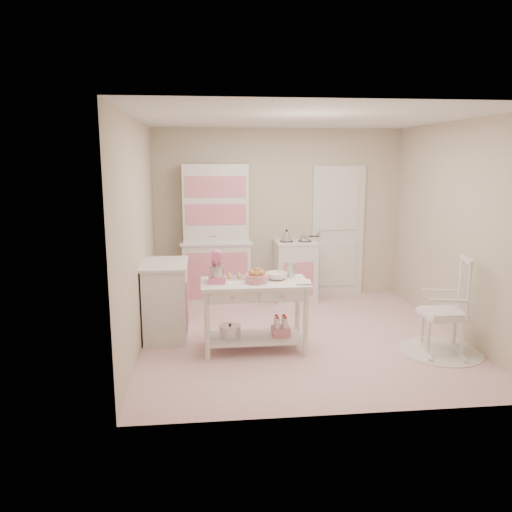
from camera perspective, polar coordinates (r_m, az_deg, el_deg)
The scene contains 14 objects.
room_shell at distance 5.86m, azimuth 5.39°, elevation 6.12°, with size 3.84×3.84×2.62m.
door at distance 7.96m, azimuth 9.34°, elevation 2.80°, with size 0.82×0.05×2.04m, color white.
hutch at distance 7.47m, azimuth -4.59°, elevation 2.52°, with size 1.06×0.50×2.08m, color white.
stove at distance 7.65m, azimuth 4.50°, elevation -1.69°, with size 0.62×0.57×0.92m, color white.
base_cabinet at distance 6.20m, azimuth -10.23°, elevation -4.92°, with size 0.54×0.84×0.92m, color white.
lace_rug at distance 6.12m, azimuth 20.34°, elevation -10.17°, with size 0.92×0.92×0.01m, color white.
rocking_chair at distance 5.95m, azimuth 20.69°, elevation -5.27°, with size 0.48×0.72×1.10m, color white.
work_table at distance 5.69m, azimuth -0.16°, elevation -6.85°, with size 1.20×0.60×0.80m, color white.
stand_mixer at distance 5.53m, azimuth -4.52°, elevation -1.28°, with size 0.20×0.28×0.34m, color pink.
cookie_tray at distance 5.73m, azimuth -1.84°, elevation -2.46°, with size 0.34×0.24×0.02m, color silver.
bread_basket at distance 5.52m, azimuth 0.10°, elevation -2.60°, with size 0.25×0.25×0.09m, color pink.
mixing_bowl at distance 5.68m, azimuth 2.37°, elevation -2.29°, with size 0.25×0.25×0.08m, color white.
metal_pitcher at distance 5.77m, azimuth 4.02°, elevation -1.61°, with size 0.10×0.10×0.17m, color silver.
recipe_book at distance 5.52m, azimuth 4.62°, elevation -3.00°, with size 0.16×0.21×0.02m, color white.
Camera 1 is at (-1.17, -5.72, 2.16)m, focal length 35.00 mm.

